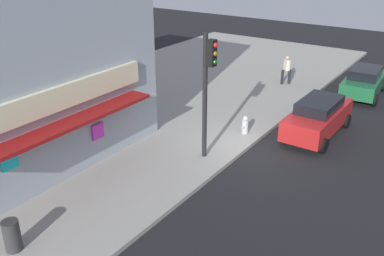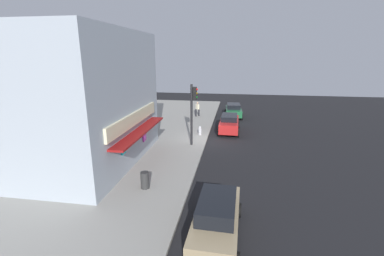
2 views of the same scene
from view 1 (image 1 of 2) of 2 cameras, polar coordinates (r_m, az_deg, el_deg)
ground_plane at (r=17.77m, az=7.48°, el=-2.96°), size 58.32×58.32×0.00m
sidewalk at (r=21.34m, az=-8.93°, el=1.91°), size 38.88×13.61×0.16m
traffic_light at (r=15.60m, az=2.10°, el=6.31°), size 0.32×0.58×4.82m
fire_hydrant at (r=18.78m, az=7.12°, el=0.42°), size 0.53×0.29×0.80m
trash_can at (r=12.88m, az=-22.91°, el=-13.10°), size 0.46×0.46×0.93m
pedestrian at (r=25.63m, az=12.52°, el=7.76°), size 0.54×0.53×1.68m
parked_car_green at (r=25.41m, az=21.99°, el=5.80°), size 4.16×2.17×1.57m
parked_car_red at (r=19.46m, az=16.49°, el=1.47°), size 4.50×1.98×1.67m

